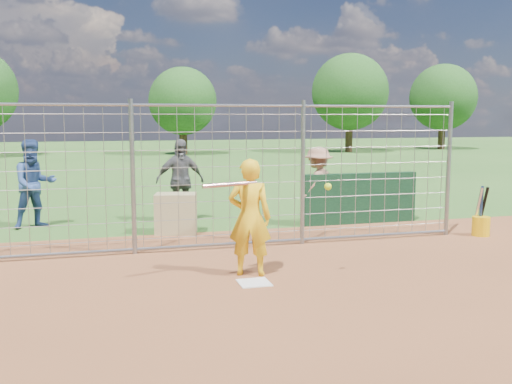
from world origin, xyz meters
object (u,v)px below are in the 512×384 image
object	(u,v)px
bystander_b	(180,180)
equipment_bin	(176,213)
bystander_a	(34,184)
bystander_c	(318,186)
bucket_with_bats	(481,223)
batter	(250,217)

from	to	relation	value
bystander_b	equipment_bin	size ratio (longest dim) A/B	2.29
bystander_a	bystander_c	xyz separation A→B (m)	(5.86, -1.15, -0.09)
bucket_with_bats	bystander_c	bearing A→B (deg)	142.06
bystander_a	bucket_with_bats	xyz separation A→B (m)	(8.47, -3.18, -0.68)
bystander_b	equipment_bin	world-z (taller)	bystander_b
batter	bucket_with_bats	size ratio (longest dim) A/B	1.76
bystander_b	bystander_a	bearing A→B (deg)	171.81
equipment_bin	bucket_with_bats	size ratio (longest dim) A/B	0.82
bystander_b	bucket_with_bats	bearing A→B (deg)	-36.17
batter	equipment_bin	size ratio (longest dim) A/B	2.14
bystander_a	bystander_b	world-z (taller)	bystander_a
batter	equipment_bin	xyz separation A→B (m)	(-0.65, 3.33, -0.46)
batter	bystander_c	xyz separation A→B (m)	(2.45, 3.55, -0.02)
batter	bucket_with_bats	distance (m)	5.32
batter	bystander_a	bearing A→B (deg)	-32.87
bystander_c	equipment_bin	distance (m)	3.14
bystander_a	bystander_c	world-z (taller)	bystander_a
batter	bystander_a	world-z (taller)	bystander_a
bystander_c	bucket_with_bats	bearing A→B (deg)	108.74
bystander_b	bystander_c	world-z (taller)	bystander_b
bucket_with_bats	bystander_a	bearing A→B (deg)	159.42
bystander_a	bystander_c	size ratio (longest dim) A/B	1.11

